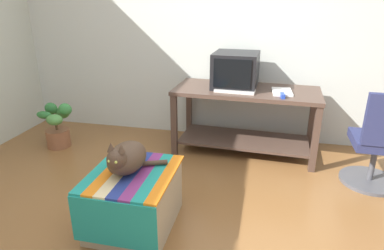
% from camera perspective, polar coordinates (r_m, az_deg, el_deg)
% --- Properties ---
extents(ground_plane, '(14.00, 14.00, 0.00)m').
position_cam_1_polar(ground_plane, '(2.49, -4.25, -19.05)').
color(ground_plane, brown).
extents(back_wall, '(8.00, 0.10, 2.60)m').
position_cam_1_polar(back_wall, '(3.92, 4.24, 16.59)').
color(back_wall, silver).
rests_on(back_wall, ground_plane).
extents(desk, '(1.52, 0.72, 0.70)m').
position_cam_1_polar(desk, '(3.60, 9.09, 2.66)').
color(desk, '#4C382D').
rests_on(desk, ground_plane).
extents(tv_monitor, '(0.47, 0.49, 0.36)m').
position_cam_1_polar(tv_monitor, '(3.56, 7.44, 9.21)').
color(tv_monitor, black).
rests_on(tv_monitor, desk).
extents(keyboard, '(0.41, 0.18, 0.02)m').
position_cam_1_polar(keyboard, '(3.40, 7.30, 5.80)').
color(keyboard, beige).
rests_on(keyboard, desk).
extents(book, '(0.21, 0.31, 0.02)m').
position_cam_1_polar(book, '(3.47, 15.10, 5.50)').
color(book, white).
rests_on(book, desk).
extents(ottoman_with_blanket, '(0.59, 0.69, 0.44)m').
position_cam_1_polar(ottoman_with_blanket, '(2.53, -9.90, -12.36)').
color(ottoman_with_blanket, tan).
rests_on(ottoman_with_blanket, ground_plane).
extents(cat, '(0.39, 0.40, 0.27)m').
position_cam_1_polar(cat, '(2.38, -11.16, -5.50)').
color(cat, '#473323').
rests_on(cat, ottoman_with_blanket).
extents(potted_plant, '(0.38, 0.35, 0.51)m').
position_cam_1_polar(potted_plant, '(4.03, -21.95, -0.34)').
color(potted_plant, brown).
rests_on(potted_plant, ground_plane).
extents(office_chair, '(0.52, 0.52, 0.89)m').
position_cam_1_polar(office_chair, '(3.33, 29.24, -3.20)').
color(office_chair, '#4C4C51').
rests_on(office_chair, ground_plane).
extents(stapler, '(0.05, 0.11, 0.04)m').
position_cam_1_polar(stapler, '(3.29, 15.19, 4.86)').
color(stapler, '#2342B7').
rests_on(stapler, desk).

